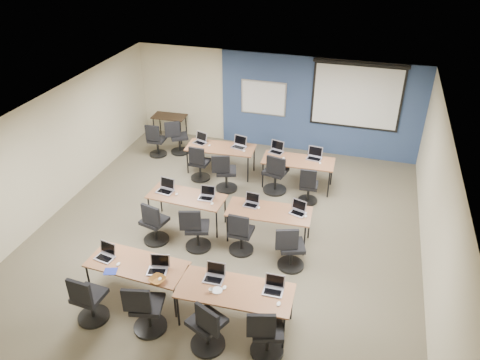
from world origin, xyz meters
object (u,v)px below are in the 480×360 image
(training_table_mid_right, at_px, (269,213))
(utility_table, at_px, (169,119))
(whiteboard, at_px, (263,98))
(training_table_back_right, at_px, (298,162))
(laptop_0, at_px, (106,254))
(spare_chair_a, at_px, (178,140))
(training_table_back_left, at_px, (221,149))
(task_chair_7, at_px, (290,251))
(task_chair_2, at_px, (207,329))
(task_chair_6, at_px, (241,236))
(laptop_5, at_px, (207,195))
(task_chair_9, at_px, (225,175))
(training_table_front_left, at_px, (137,266))
(training_table_mid_left, at_px, (187,198))
(task_chair_4, at_px, (154,226))
(laptop_9, at_px, (239,144))
(task_chair_3, at_px, (266,336))
(task_chair_8, at_px, (199,166))
(laptop_3, at_px, (274,287))
(task_chair_11, at_px, (308,188))
(laptop_4, at_px, (166,188))
(task_chair_10, at_px, (275,176))
(laptop_6, at_px, (252,202))
(task_chair_0, at_px, (88,302))
(laptop_8, at_px, (200,140))
(task_chair_5, at_px, (196,232))
(projector_screen, at_px, (357,92))
(laptop_11, at_px, (315,156))
(laptop_7, at_px, (298,210))
(task_chair_1, at_px, (146,311))
(spare_chair_b, at_px, (156,143))
(training_table_front_right, at_px, (235,292))
(laptop_10, at_px, (277,149))

(training_table_mid_right, relative_size, utility_table, 1.77)
(whiteboard, relative_size, training_table_back_right, 0.74)
(laptop_0, distance_m, spare_chair_a, 5.45)
(training_table_back_left, distance_m, task_chair_7, 4.04)
(task_chair_2, bearing_deg, task_chair_6, 118.40)
(laptop_5, height_order, task_chair_9, task_chair_9)
(training_table_front_left, relative_size, task_chair_2, 1.69)
(training_table_mid_left, bearing_deg, task_chair_4, -114.29)
(training_table_back_left, relative_size, task_chair_2, 1.69)
(laptop_9, bearing_deg, training_table_front_left, -81.95)
(task_chair_3, height_order, task_chair_8, task_chair_3)
(laptop_3, relative_size, laptop_5, 1.02)
(task_chair_11, bearing_deg, laptop_4, -155.66)
(task_chair_3, relative_size, task_chair_10, 0.96)
(task_chair_10, height_order, utility_table, task_chair_10)
(laptop_0, height_order, laptop_6, laptop_0)
(task_chair_11, relative_size, utility_table, 0.98)
(task_chair_0, relative_size, task_chair_2, 0.98)
(task_chair_6, height_order, spare_chair_a, spare_chair_a)
(laptop_8, height_order, utility_table, laptop_8)
(whiteboard, distance_m, utility_table, 2.86)
(laptop_0, bearing_deg, task_chair_5, 64.21)
(laptop_3, bearing_deg, training_table_mid_right, 103.48)
(projector_screen, relative_size, task_chair_9, 2.36)
(task_chair_9, bearing_deg, laptop_11, 6.02)
(training_table_front_left, height_order, laptop_7, laptop_7)
(task_chair_1, xyz_separation_m, spare_chair_b, (-2.52, 5.75, -0.03))
(training_table_front_left, relative_size, spare_chair_a, 1.76)
(training_table_mid_left, relative_size, task_chair_9, 1.63)
(training_table_back_right, bearing_deg, task_chair_8, -172.96)
(laptop_5, distance_m, laptop_8, 2.67)
(task_chair_8, bearing_deg, laptop_8, 108.12)
(laptop_6, bearing_deg, spare_chair_b, 147.14)
(task_chair_9, bearing_deg, laptop_8, 117.80)
(training_table_mid_right, relative_size, task_chair_1, 1.67)
(training_table_back_right, distance_m, laptop_9, 1.62)
(task_chair_11, bearing_deg, training_table_mid_right, -112.32)
(whiteboard, xyz_separation_m, task_chair_8, (-1.05, -2.39, -1.05))
(training_table_front_right, height_order, training_table_mid_left, same)
(training_table_mid_right, bearing_deg, training_table_front_left, -132.43)
(laptop_0, relative_size, task_chair_1, 0.31)
(laptop_6, bearing_deg, utility_table, 137.97)
(task_chair_1, relative_size, task_chair_7, 1.03)
(laptop_4, bearing_deg, laptop_10, 60.51)
(laptop_8, xyz_separation_m, task_chair_11, (3.01, -0.92, -0.41))
(laptop_0, distance_m, laptop_3, 3.03)
(laptop_7, relative_size, task_chair_10, 0.29)
(whiteboard, bearing_deg, task_chair_2, -82.65)
(task_chair_11, bearing_deg, training_table_front_right, -101.49)
(projector_screen, relative_size, task_chair_0, 2.37)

